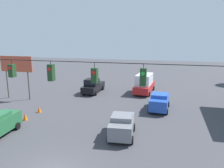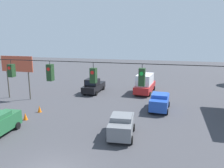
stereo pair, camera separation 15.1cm
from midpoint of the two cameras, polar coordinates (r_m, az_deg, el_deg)
The scene contains 9 objects.
overhead_signal_span at distance 13.40m, azimuth -15.32°, elevation -2.00°, with size 20.89×0.38×7.74m.
box_truck_red_oncoming_deep at distance 32.66m, azimuth 8.72°, elevation 0.11°, with size 2.73×6.26×2.82m.
sedan_blue_oncoming_far at distance 25.34m, azimuth 12.51°, elevation -4.47°, with size 2.25×4.40×1.89m.
sedan_grey_crossing_near at distance 18.38m, azimuth 2.76°, elevation -10.69°, with size 2.37×4.00×1.85m.
pickup_truck_black_withflow_far at distance 32.70m, azimuth -4.71°, elevation -0.52°, with size 2.17×5.40×2.12m.
traffic_cone_nearest at distance 22.28m, azimuth -24.71°, elevation -9.32°, with size 0.44×0.44×0.74m, color orange.
traffic_cone_second at distance 23.59m, azimuth -21.53°, elevation -7.87°, with size 0.44×0.44×0.74m, color orange.
traffic_cone_third at distance 25.42m, azimuth -18.26°, elevation -6.21°, with size 0.44×0.44×0.74m, color orange.
roadside_billboard at distance 31.30m, azimuth -23.42°, elevation 4.13°, with size 4.72×0.16×5.72m.
Camera 2 is at (-6.78, 10.12, 8.06)m, focal length 35.00 mm.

